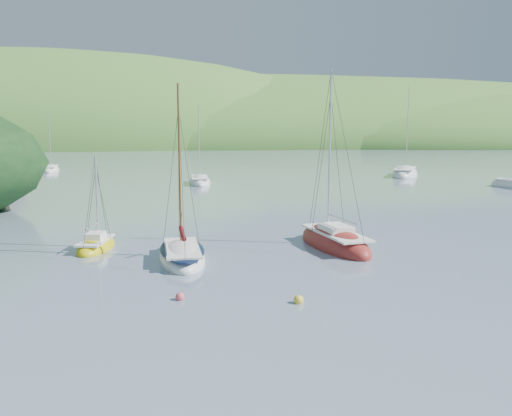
{
  "coord_description": "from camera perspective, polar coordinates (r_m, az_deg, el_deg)",
  "views": [
    {
      "loc": [
        -3.11,
        -22.45,
        7.3
      ],
      "look_at": [
        -0.75,
        8.0,
        2.57
      ],
      "focal_mm": 40.0,
      "sensor_mm": 36.0,
      "label": 1
    }
  ],
  "objects": [
    {
      "name": "distant_sloop_a",
      "position": [
        66.13,
        -5.65,
        2.58
      ],
      "size": [
        2.72,
        6.98,
        9.82
      ],
      "rotation": [
        0.0,
        0.0,
        0.04
      ],
      "color": "white",
      "rests_on": "ground"
    },
    {
      "name": "sloop_red",
      "position": [
        33.42,
        7.86,
        -3.52
      ],
      "size": [
        4.24,
        7.84,
        11.02
      ],
      "rotation": [
        0.0,
        0.0,
        0.24
      ],
      "color": "maroon",
      "rests_on": "ground"
    },
    {
      "name": "shoreline_hills",
      "position": [
        195.12,
        -6.4,
        6.61
      ],
      "size": [
        690.0,
        135.0,
        56.0
      ],
      "color": "#3A772D",
      "rests_on": "ground"
    },
    {
      "name": "sailboat_yellow",
      "position": [
        33.86,
        -15.71,
        -3.7
      ],
      "size": [
        2.24,
        4.56,
        5.83
      ],
      "rotation": [
        0.0,
        0.0,
        -0.12
      ],
      "color": "gold",
      "rests_on": "ground"
    },
    {
      "name": "mooring_buoys",
      "position": [
        27.92,
        12.56,
        -6.31
      ],
      "size": [
        20.15,
        9.69,
        0.43
      ],
      "color": "yellow",
      "rests_on": "ground"
    },
    {
      "name": "daysailer_white",
      "position": [
        30.34,
        -7.39,
        -4.76
      ],
      "size": [
        2.99,
        6.61,
        9.84
      ],
      "rotation": [
        0.0,
        0.0,
        0.1
      ],
      "color": "white",
      "rests_on": "ground"
    },
    {
      "name": "distant_sloop_b",
      "position": [
        77.53,
        14.66,
        3.27
      ],
      "size": [
        6.43,
        9.33,
        12.59
      ],
      "rotation": [
        0.0,
        0.0,
        -0.42
      ],
      "color": "white",
      "rests_on": "ground"
    },
    {
      "name": "distant_sloop_c",
      "position": [
        87.09,
        -19.85,
        3.58
      ],
      "size": [
        3.06,
        6.52,
        8.96
      ],
      "rotation": [
        0.0,
        0.0,
        0.14
      ],
      "color": "white",
      "rests_on": "ground"
    },
    {
      "name": "ground",
      "position": [
        23.81,
        3.33,
        -9.06
      ],
      "size": [
        700.0,
        700.0,
        0.0
      ],
      "primitive_type": "plane",
      "color": "gray",
      "rests_on": "ground"
    }
  ]
}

